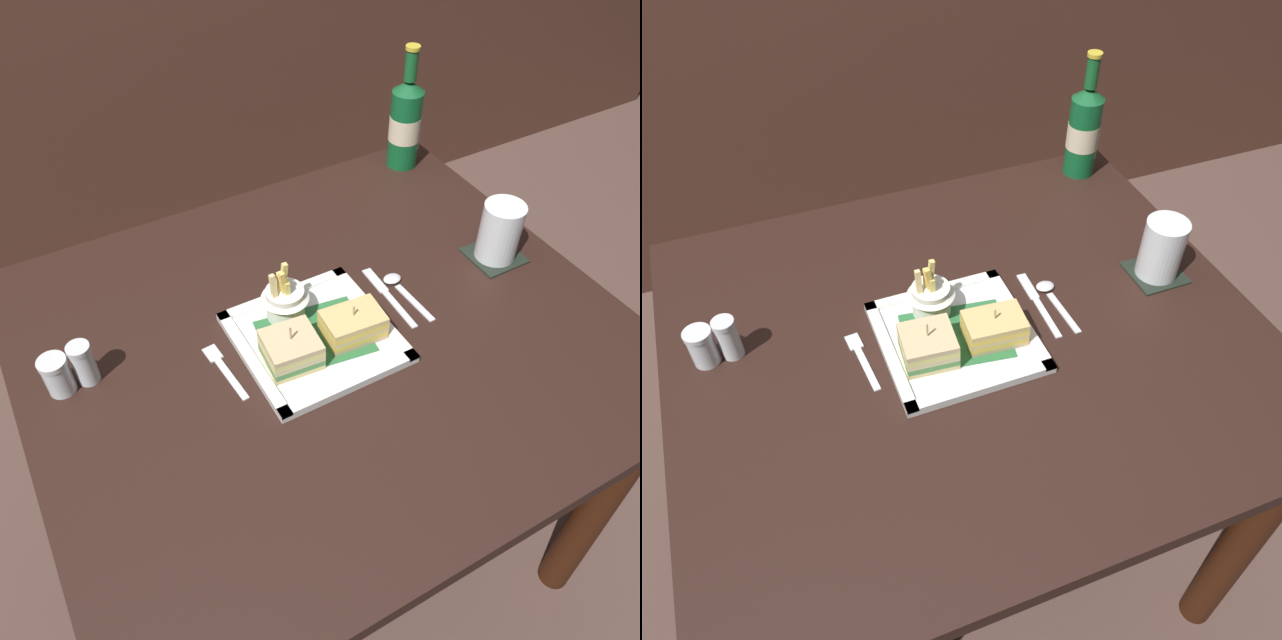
{
  "view_description": "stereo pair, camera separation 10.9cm",
  "coord_description": "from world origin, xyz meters",
  "views": [
    {
      "loc": [
        -0.39,
        -0.67,
        1.59
      ],
      "look_at": [
        -0.01,
        -0.0,
        0.8
      ],
      "focal_mm": 35.84,
      "sensor_mm": 36.0,
      "label": 1
    },
    {
      "loc": [
        -0.29,
        -0.71,
        1.59
      ],
      "look_at": [
        -0.01,
        -0.0,
        0.8
      ],
      "focal_mm": 35.84,
      "sensor_mm": 36.0,
      "label": 2
    }
  ],
  "objects": [
    {
      "name": "water_glass",
      "position": [
        0.39,
        0.01,
        0.82
      ],
      "size": [
        0.08,
        0.08,
        0.12
      ],
      "color": "silver",
      "rests_on": "dining_table"
    },
    {
      "name": "spoon",
      "position": [
        0.18,
        0.03,
        0.77
      ],
      "size": [
        0.04,
        0.14,
        0.01
      ],
      "color": "silver",
      "rests_on": "dining_table"
    },
    {
      "name": "salt_shaker",
      "position": [
        -0.43,
        0.1,
        0.79
      ],
      "size": [
        0.05,
        0.05,
        0.07
      ],
      "color": "silver",
      "rests_on": "dining_table"
    },
    {
      "name": "fork",
      "position": [
        -0.19,
        0.01,
        0.77
      ],
      "size": [
        0.03,
        0.14,
        0.0
      ],
      "color": "silver",
      "rests_on": "dining_table"
    },
    {
      "name": "drink_coaster",
      "position": [
        0.39,
        0.01,
        0.77
      ],
      "size": [
        0.1,
        0.1,
        0.0
      ],
      "primitive_type": "cube",
      "color": "black",
      "rests_on": "dining_table"
    },
    {
      "name": "pepper_shaker",
      "position": [
        -0.39,
        0.1,
        0.8
      ],
      "size": [
        0.04,
        0.04,
        0.08
      ],
      "color": "silver",
      "rests_on": "dining_table"
    },
    {
      "name": "ground_plane",
      "position": [
        0.0,
        0.0,
        0.0
      ],
      "size": [
        6.0,
        6.0,
        0.0
      ],
      "primitive_type": "plane",
      "color": "brown"
    },
    {
      "name": "sandwich_half_right",
      "position": [
        0.03,
        -0.04,
        0.8
      ],
      "size": [
        0.11,
        0.08,
        0.07
      ],
      "color": "tan",
      "rests_on": "square_plate"
    },
    {
      "name": "knife",
      "position": [
        0.15,
        0.02,
        0.77
      ],
      "size": [
        0.02,
        0.17,
        0.0
      ],
      "color": "silver",
      "rests_on": "dining_table"
    },
    {
      "name": "dining_table",
      "position": [
        0.0,
        0.0,
        0.62
      ],
      "size": [
        1.03,
        0.92,
        0.76
      ],
      "color": "black",
      "rests_on": "ground_plane"
    },
    {
      "name": "sandwich_half_left",
      "position": [
        -0.09,
        -0.04,
        0.8
      ],
      "size": [
        0.09,
        0.09,
        0.08
      ],
      "color": "#D6BE7C",
      "rests_on": "square_plate"
    },
    {
      "name": "beer_bottle",
      "position": [
        0.43,
        0.39,
        0.87
      ],
      "size": [
        0.07,
        0.07,
        0.28
      ],
      "color": "#105B2C",
      "rests_on": "dining_table"
    },
    {
      "name": "fries_cup",
      "position": [
        -0.05,
        0.06,
        0.82
      ],
      "size": [
        0.09,
        0.09,
        0.11
      ],
      "color": "silver",
      "rests_on": "square_plate"
    },
    {
      "name": "square_plate",
      "position": [
        -0.03,
        -0.01,
        0.77
      ],
      "size": [
        0.26,
        0.26,
        0.02
      ],
      "color": "white",
      "rests_on": "dining_table"
    }
  ]
}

